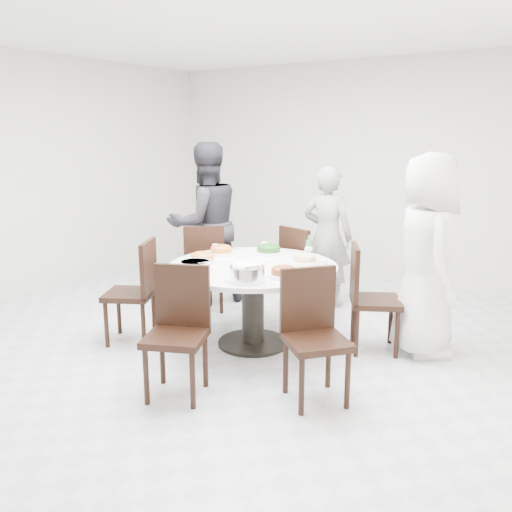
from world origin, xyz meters
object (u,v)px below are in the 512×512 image
Objects in this scene: rice_bowl at (247,274)px; diner_left at (205,224)px; chair_ne at (376,299)px; dining_table at (253,305)px; diner_right at (426,255)px; chair_se at (317,339)px; chair_n at (307,270)px; diner_middle at (327,236)px; beverage_bottle at (309,247)px; chair_sw at (129,292)px; soup_bowl at (195,266)px; chair_s at (176,335)px; chair_nw at (205,267)px.

diner_left is at bearing 138.98° from rice_bowl.
diner_left is at bearing 53.53° from chair_ne.
diner_right is at bearing 27.89° from dining_table.
dining_table is 1.16m from chair_se.
chair_n is 0.52m from diner_middle.
chair_se is 4.56× the size of beverage_bottle.
rice_bowl is (1.25, 0.09, 0.34)m from chair_sw.
chair_s is at bearing -61.33° from soup_bowl.
chair_n and chair_nw have the same top height.
chair_nw is at bearing 59.89° from diner_right.
beverage_bottle reaches higher than soup_bowl.
chair_nw and chair_se have the same top height.
diner_left is at bearing 125.74° from soup_bowl.
diner_right is (0.36, 0.20, 0.40)m from chair_ne.
diner_right is 6.26× the size of soup_bowl.
rice_bowl is (0.28, -1.50, 0.34)m from chair_n.
chair_se is (1.96, -0.07, 0.00)m from chair_sw.
soup_bowl is at bearing -121.17° from dining_table.
diner_right is 1.97m from soup_bowl.
chair_nw is at bearing 150.97° from dining_table.
chair_ne is 1.39m from diner_middle.
dining_table is 1.51m from diner_middle.
chair_ne reaches higher than rice_bowl.
diner_right is at bearing 9.33° from beverage_bottle.
diner_middle is at bearing 124.83° from chair_sw.
dining_table is at bearing 84.55° from diner_left.
chair_nw is 1.00× the size of chair_se.
chair_sw is 3.39× the size of rice_bowl.
beverage_bottle is (0.27, -0.93, 0.08)m from diner_middle.
chair_nw is at bearing 36.42° from diner_middle.
rice_bowl is at bearing 114.83° from chair_ne.
soup_bowl is (0.73, -1.02, 0.32)m from chair_nw.
diner_right reaches higher than chair_nw.
diner_left is (-1.16, -0.68, 0.12)m from diner_middle.
diner_right is (1.33, -0.33, 0.40)m from chair_n.
beverage_bottle is at bearing 62.14° from dining_table.
chair_nw is at bearing 125.71° from soup_bowl.
chair_ne is at bearing 37.55° from chair_s.
beverage_bottle is (-0.68, 0.03, 0.38)m from chair_ne.
diner_middle is 0.86× the size of diner_left.
rice_bowl is at bearing 65.26° from chair_sw.
dining_table is 1.58× the size of chair_ne.
chair_n is 1.00× the size of chair_se.
diner_middle is 5.52× the size of rice_bowl.
dining_table is at bearing 97.85° from chair_se.
chair_sw is at bearing 128.23° from chair_s.
diner_left reaches higher than chair_s.
dining_table is at bearing 84.71° from diner_middle.
diner_middle is at bearing 97.59° from rice_bowl.
rice_bowl is at bearing 116.67° from chair_n.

